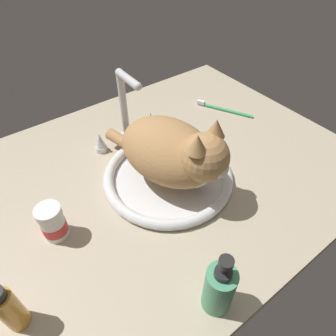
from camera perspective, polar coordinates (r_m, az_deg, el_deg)
name	(u,v)px	position (r cm, az deg, el deg)	size (l,w,h in cm)	color
countertop	(141,184)	(77.95, -5.21, -3.14)	(116.94, 79.35, 3.00)	#B7A88E
sink_basin	(168,176)	(76.02, 0.00, -1.53)	(33.05, 33.05, 2.62)	white
faucet	(126,116)	(83.93, -8.08, 9.87)	(20.25, 11.56, 22.35)	silver
cat	(175,153)	(68.74, 1.38, 2.98)	(22.99, 37.07, 18.72)	tan
soap_pump_bottle	(219,288)	(55.10, 9.79, -21.86)	(5.34, 5.34, 15.36)	#4C9E70
pill_bottle	(53,223)	(67.61, -21.27, -9.85)	(5.35, 5.35, 8.74)	white
amber_bottle	(9,309)	(59.46, -28.30, -22.76)	(3.76, 3.76, 11.73)	gold
toothbrush	(223,109)	(102.78, 10.50, 11.11)	(9.98, 17.54, 1.70)	#3FB266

